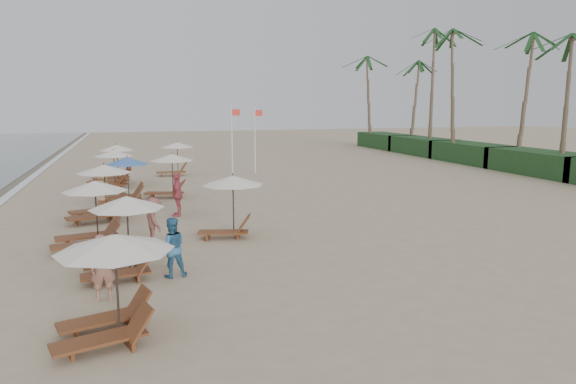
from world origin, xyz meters
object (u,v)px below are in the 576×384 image
object	(u,v)px
beachgoer_mid_a	(172,247)
flag_pole_near	(232,139)
lounger_station_2	(88,217)
beachgoer_far_a	(177,194)
lounger_station_5	(109,171)
beachgoer_near	(103,268)
lounger_station_1	(120,237)
lounger_station_0	(107,282)
lounger_station_4	(123,183)
inland_station_2	(175,155)
inland_station_1	(168,171)
beachgoer_mid_b	(154,221)
lounger_station_6	(112,167)
lounger_station_3	(98,195)
inland_station_0	(229,197)
beachgoer_far_b	(102,188)

from	to	relation	value
beachgoer_mid_a	flag_pole_near	world-z (taller)	flag_pole_near
lounger_station_2	beachgoer_far_a	xyz separation A→B (m)	(3.30, 4.19, -0.10)
lounger_station_5	beachgoer_near	bearing A→B (deg)	-88.70
lounger_station_2	beachgoer_far_a	bearing A→B (deg)	51.74
beachgoer_near	lounger_station_1	bearing A→B (deg)	71.77
lounger_station_5	lounger_station_1	bearing A→B (deg)	-87.18
lounger_station_1	lounger_station_2	distance (m)	3.57
lounger_station_0	beachgoer_near	world-z (taller)	lounger_station_0
lounger_station_4	inland_station_2	bearing A→B (deg)	70.88
lounger_station_4	inland_station_1	distance (m)	2.56
beachgoer_mid_b	beachgoer_mid_a	bearing A→B (deg)	169.76
beachgoer_near	beachgoer_mid_a	bearing A→B (deg)	31.14
beachgoer_near	beachgoer_mid_a	world-z (taller)	beachgoer_mid_a
lounger_station_2	beachgoer_far_a	size ratio (longest dim) A/B	1.38
lounger_station_6	inland_station_1	size ratio (longest dim) A/B	0.98
lounger_station_2	lounger_station_3	xyz separation A→B (m)	(0.09, 4.39, -0.01)
inland_station_0	lounger_station_1	bearing A→B (deg)	-137.20
lounger_station_6	inland_station_1	bearing A→B (deg)	-63.25
beachgoer_mid_a	beachgoer_far_a	world-z (taller)	beachgoer_far_a
lounger_station_2	lounger_station_6	size ratio (longest dim) A/B	0.98
lounger_station_3	beachgoer_mid_b	world-z (taller)	lounger_station_3
beachgoer_far_a	lounger_station_3	bearing A→B (deg)	-82.01
lounger_station_1	inland_station_0	world-z (taller)	lounger_station_1
flag_pole_near	beachgoer_mid_a	bearing A→B (deg)	-106.10
beachgoer_mid_a	lounger_station_4	bearing A→B (deg)	-86.16
lounger_station_4	lounger_station_0	bearing A→B (deg)	-90.66
lounger_station_4	lounger_station_1	bearing A→B (deg)	-89.88
lounger_station_6	inland_station_2	world-z (taller)	lounger_station_6
lounger_station_4	lounger_station_2	bearing A→B (deg)	-97.50
lounger_station_2	flag_pole_near	distance (m)	16.92
lounger_station_0	lounger_station_2	distance (m)	7.53
lounger_station_4	lounger_station_6	distance (m)	6.92
inland_station_1	beachgoer_mid_a	xyz separation A→B (m)	(-0.90, -12.88, -0.53)
lounger_station_1	lounger_station_5	distance (m)	16.51
lounger_station_4	beachgoer_mid_b	world-z (taller)	lounger_station_4
lounger_station_0	flag_pole_near	size ratio (longest dim) A/B	0.55
beachgoer_far_b	lounger_station_5	bearing A→B (deg)	18.67
inland_station_2	beachgoer_mid_a	size ratio (longest dim) A/B	1.57
lounger_station_3	beachgoer_far_b	size ratio (longest dim) A/B	1.66
beachgoer_far_a	inland_station_0	bearing A→B (deg)	31.46
lounger_station_4	flag_pole_near	distance (m)	9.91
beachgoer_far_a	lounger_station_5	bearing A→B (deg)	-149.35
flag_pole_near	inland_station_1	bearing A→B (deg)	-127.41
beachgoer_far_b	inland_station_0	bearing A→B (deg)	-127.98
beachgoer_near	beachgoer_mid_a	size ratio (longest dim) A/B	0.98
lounger_station_3	lounger_station_5	xyz separation A→B (m)	(0.15, 8.69, -0.07)
lounger_station_4	flag_pole_near	xyz separation A→B (m)	(6.79, 7.05, 1.54)
lounger_station_5	beachgoer_mid_b	xyz separation A→B (m)	(1.85, -13.19, -0.16)
inland_station_0	beachgoer_mid_a	world-z (taller)	inland_station_0
inland_station_1	inland_station_2	distance (m)	8.45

